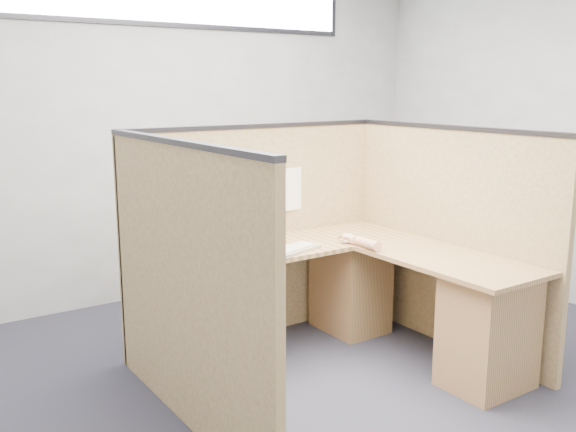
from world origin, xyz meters
TOP-DOWN VIEW (x-y plane):
  - floor at (0.00, 0.00)m, footprint 5.00×5.00m
  - wall_back at (0.00, 2.25)m, footprint 5.00×0.00m
  - clerestory_window at (0.00, 2.23)m, footprint 3.30×0.04m
  - cubicle_partitions at (0.00, 0.43)m, footprint 2.06×1.83m
  - l_desk at (0.18, 0.29)m, footprint 1.95×1.75m
  - laptop at (-0.28, 0.79)m, footprint 0.37×0.38m
  - keyboard at (-0.10, 0.48)m, footprint 0.51×0.29m
  - mouse at (0.40, 0.48)m, footprint 0.11×0.07m
  - hand_forearm at (0.41, 0.35)m, footprint 0.10×0.36m
  - blue_poster at (-0.72, 0.97)m, footprint 0.19×0.02m
  - american_flag at (-0.81, 0.96)m, footprint 0.20×0.01m
  - file_holder at (-0.37, 0.94)m, footprint 0.28×0.05m
  - paper_left at (-0.03, 0.97)m, footprint 0.20×0.02m
  - paper_right at (0.29, 0.97)m, footprint 0.24×0.03m

SIDE VIEW (x-z plane):
  - floor at x=0.00m, z-range 0.00..0.00m
  - l_desk at x=0.18m, z-range 0.03..0.76m
  - keyboard at x=-0.10m, z-range 0.73..0.76m
  - mouse at x=0.40m, z-range 0.73..0.77m
  - hand_forearm at x=0.41m, z-range 0.73..0.80m
  - cubicle_partitions at x=0.00m, z-range 0.00..1.53m
  - laptop at x=-0.28m, z-range 0.67..0.90m
  - paper_right at x=0.29m, z-range 0.89..1.20m
  - file_holder at x=-0.37m, z-range 0.98..1.33m
  - paper_left at x=-0.03m, z-range 1.04..1.29m
  - blue_poster at x=-0.72m, z-range 1.10..1.35m
  - american_flag at x=-0.81m, z-range 1.11..1.45m
  - wall_back at x=0.00m, z-range -1.10..3.90m
  - clerestory_window at x=0.00m, z-range 2.26..2.64m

